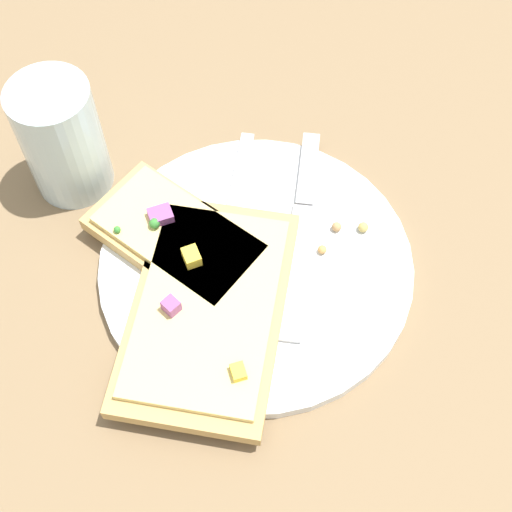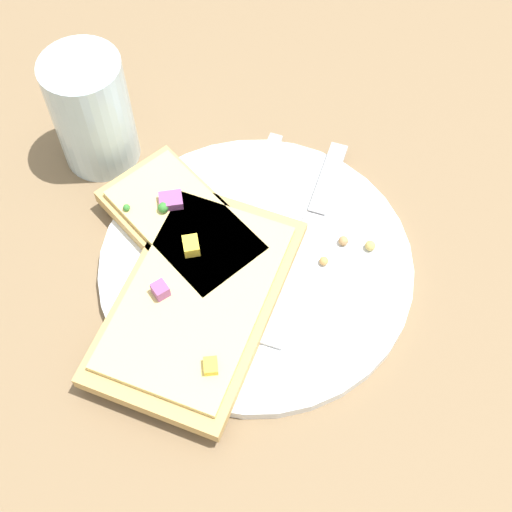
# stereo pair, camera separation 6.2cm
# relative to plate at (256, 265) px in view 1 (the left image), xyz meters

# --- Properties ---
(ground_plane) EXTENTS (4.00, 4.00, 0.00)m
(ground_plane) POSITION_rel_plate_xyz_m (0.00, 0.00, -0.01)
(ground_plane) COLOR #7F6647
(plate) EXTENTS (0.28, 0.28, 0.01)m
(plate) POSITION_rel_plate_xyz_m (0.00, 0.00, 0.00)
(plate) COLOR white
(plate) RESTS_ON ground
(fork) EXTENTS (0.22, 0.05, 0.01)m
(fork) POSITION_rel_plate_xyz_m (-0.01, -0.03, 0.01)
(fork) COLOR #B7B7BC
(fork) RESTS_ON plate
(knife) EXTENTS (0.22, 0.05, 0.01)m
(knife) POSITION_rel_plate_xyz_m (-0.06, 0.03, 0.01)
(knife) COLOR #B7B7BC
(knife) RESTS_ON plate
(pizza_slice_main) EXTENTS (0.22, 0.14, 0.03)m
(pizza_slice_main) POSITION_rel_plate_xyz_m (0.06, -0.03, 0.02)
(pizza_slice_main) COLOR tan
(pizza_slice_main) RESTS_ON plate
(pizza_slice_corner) EXTENTS (0.14, 0.18, 0.03)m
(pizza_slice_corner) POSITION_rel_plate_xyz_m (0.00, -0.07, 0.02)
(pizza_slice_corner) COLOR tan
(pizza_slice_corner) RESTS_ON plate
(crumb_scatter) EXTENTS (0.07, 0.09, 0.01)m
(crumb_scatter) POSITION_rel_plate_xyz_m (-0.03, 0.04, 0.01)
(crumb_scatter) COLOR tan
(crumb_scatter) RESTS_ON plate
(drinking_glass) EXTENTS (0.07, 0.07, 0.12)m
(drinking_glass) POSITION_rel_plate_xyz_m (-0.05, -0.19, 0.05)
(drinking_glass) COLOR silver
(drinking_glass) RESTS_ON ground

